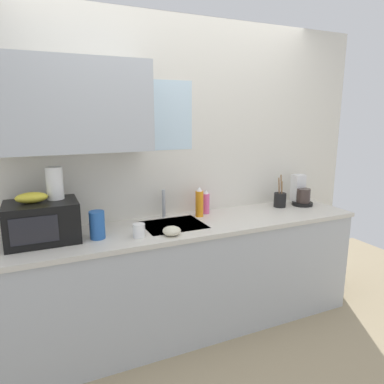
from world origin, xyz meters
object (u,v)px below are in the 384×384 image
Objects in this scene: microwave at (42,222)px; dish_soap_bottle_orange at (199,203)px; paper_towel_roll at (55,183)px; coffee_maker at (301,194)px; dish_soap_bottle_pink at (206,202)px; cereal_canister at (97,225)px; mug_white at (139,230)px; banana_bunch at (32,198)px; utensil_crock at (280,199)px; small_bowl at (172,231)px.

microwave is 1.83× the size of dish_soap_bottle_orange.
paper_towel_roll is at bearing 27.17° from microwave.
coffee_maker is at bearing 0.22° from paper_towel_roll.
dish_soap_bottle_pink is 0.99m from cereal_canister.
coffee_maker reaches higher than microwave.
dish_soap_bottle_orange reaches higher than dish_soap_bottle_pink.
banana_bunch is at bearing 163.86° from mug_white.
utensil_crock reaches higher than cereal_canister.
small_bowl is (-1.19, -0.32, -0.04)m from utensil_crock.
utensil_crock is (2.07, 0.07, -0.23)m from banana_bunch.
cereal_canister is at bearing -16.13° from microwave.
microwave is 2.30× the size of banana_bunch.
mug_white is (-1.64, -0.25, -0.06)m from coffee_maker.
utensil_crock reaches higher than microwave.
dish_soap_bottle_pink is at bearing 173.13° from utensil_crock.
cereal_canister is 1.69m from utensil_crock.
small_bowl is at bearing -15.26° from mug_white.
paper_towel_roll is 0.86m from small_bowl.
coffee_maker is (2.15, 0.01, -0.28)m from paper_towel_roll.
paper_towel_roll is 1.24m from dish_soap_bottle_pink.
paper_towel_roll is 0.74× the size of utensil_crock.
cereal_canister is 1.48× the size of small_bowl.
mug_white is at bearing -153.42° from dish_soap_bottle_pink.
coffee_maker is 1.66m from mug_white.
cereal_canister is 0.51m from small_bowl.
mug_white is (0.66, -0.19, -0.26)m from banana_bunch.
cereal_canister is (0.39, -0.10, -0.21)m from banana_bunch.
banana_bunch is (-0.05, 0.00, 0.17)m from microwave.
microwave reaches higher than cereal_canister.
mug_white is at bearing -169.57° from utensil_crock.
dish_soap_bottle_orange reaches higher than small_bowl.
dish_soap_bottle_pink reaches higher than cereal_canister.
utensil_crock reaches higher than dish_soap_bottle_pink.
microwave is at bearing 163.28° from small_bowl.
mug_white is (-0.60, -0.28, -0.07)m from dish_soap_bottle_orange.
utensil_crock is (0.81, -0.02, -0.05)m from dish_soap_bottle_orange.
coffee_maker is 0.95m from dish_soap_bottle_pink.
small_bowl is at bearing -167.76° from coffee_maker.
utensil_crock is at bearing 2.03° from microwave.
utensil_crock is (1.68, 0.17, -0.03)m from cereal_canister.
dish_soap_bottle_orange is 0.85× the size of utensil_crock.
microwave is 0.27m from paper_towel_roll.
paper_towel_roll is 2.17m from coffee_maker.
dish_soap_bottle_orange is 0.89m from cereal_canister.
utensil_crock is 1.23m from small_bowl.
microwave is at bearing 162.76° from mug_white.
dish_soap_bottle_orange is at bearing 4.56° from microwave.
mug_white is 1.44m from utensil_crock.
coffee_maker is at bearing -2.88° from utensil_crock.
dish_soap_bottle_pink is (-0.95, 0.10, -0.01)m from coffee_maker.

